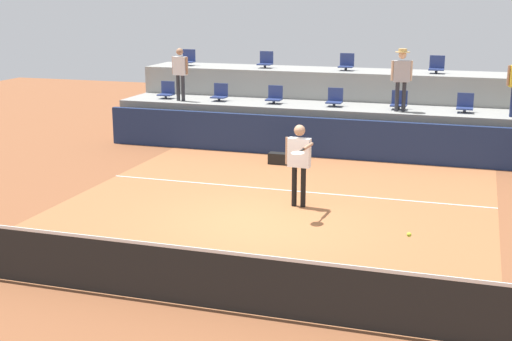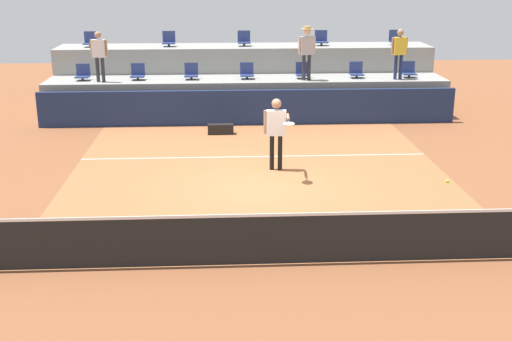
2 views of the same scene
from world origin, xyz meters
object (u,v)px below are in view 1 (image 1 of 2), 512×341
stadium_chair_upper_far_left (188,59)px  spectator_in_white (180,70)px  stadium_chair_upper_right (437,66)px  stadium_chair_lower_mid_left (275,96)px  stadium_chair_lower_far_left (167,91)px  stadium_chair_lower_center (335,99)px  stadium_chair_lower_right (465,104)px  stadium_chair_lower_left (220,94)px  spectator_with_hat (402,73)px  stadium_chair_lower_mid_right (399,102)px  equipment_bag (283,159)px  stadium_chair_upper_center (346,63)px  tennis_ball (409,235)px  tennis_player (299,157)px  stadium_chair_upper_left (266,61)px

stadium_chair_upper_far_left → spectator_in_white: bearing=-73.0°
stadium_chair_upper_right → spectator_in_white: bearing=-163.4°
stadium_chair_lower_mid_left → stadium_chair_upper_right: (4.50, 1.80, 0.85)m
stadium_chair_lower_far_left → stadium_chair_lower_center: size_ratio=1.00×
stadium_chair_lower_mid_left → stadium_chair_upper_far_left: bearing=152.9°
stadium_chair_lower_mid_left → stadium_chair_upper_right: 4.92m
stadium_chair_lower_center → stadium_chair_lower_right: same height
stadium_chair_lower_left → spectator_with_hat: bearing=-4.0°
stadium_chair_lower_center → stadium_chair_lower_mid_right: size_ratio=1.00×
stadium_chair_upper_far_left → spectator_in_white: (0.67, -2.18, -0.12)m
spectator_in_white → equipment_bag: 4.72m
stadium_chair_lower_mid_left → stadium_chair_upper_far_left: 4.04m
stadium_chair_upper_center → equipment_bag: (-0.86, -4.16, -2.16)m
stadium_chair_lower_left → tennis_ball: (6.68, -10.32, -0.36)m
stadium_chair_lower_mid_left → stadium_chair_lower_mid_right: bearing=0.0°
tennis_player → tennis_ball: 5.10m
spectator_with_hat → equipment_bag: (-2.78, -1.98, -2.15)m
spectator_with_hat → stadium_chair_lower_left: bearing=176.0°
stadium_chair_lower_center → stadium_chair_upper_far_left: bearing=161.3°
stadium_chair_lower_mid_left → stadium_chair_upper_center: (1.78, 1.80, 0.85)m
stadium_chair_lower_center → stadium_chair_upper_center: size_ratio=1.00×
stadium_chair_lower_mid_left → spectator_with_hat: bearing=-5.9°
stadium_chair_upper_center → tennis_ball: 12.59m
stadium_chair_upper_left → stadium_chair_upper_center: (2.61, 0.00, 0.00)m
stadium_chair_lower_mid_right → spectator_with_hat: 0.92m
stadium_chair_lower_center → stadium_chair_lower_mid_right: bearing=0.0°
stadium_chair_lower_mid_right → tennis_player: bearing=-102.8°
stadium_chair_lower_far_left → spectator_with_hat: (7.19, -0.38, 0.83)m
stadium_chair_lower_mid_left → stadium_chair_upper_left: (-0.82, 1.80, 0.85)m
stadium_chair_upper_right → stadium_chair_upper_left: bearing=180.0°
stadium_chair_lower_left → stadium_chair_upper_center: 4.03m
tennis_ball → stadium_chair_lower_far_left: bearing=129.3°
stadium_chair_lower_center → spectator_in_white: size_ratio=0.33×
stadium_chair_upper_far_left → equipment_bag: (4.44, -4.16, -2.16)m
stadium_chair_upper_center → spectator_with_hat: bearing=-48.6°
stadium_chair_lower_center → spectator_in_white: spectator_in_white is taller
stadium_chair_lower_right → spectator_with_hat: size_ratio=0.30×
stadium_chair_lower_mid_right → tennis_ball: size_ratio=7.65×
equipment_bag → tennis_player: bearing=-69.6°
stadium_chair_lower_left → stadium_chair_lower_right: bearing=0.0°
stadium_chair_lower_left → stadium_chair_lower_center: 3.53m
stadium_chair_lower_mid_left → stadium_chair_upper_center: size_ratio=1.00×
spectator_with_hat → equipment_bag: spectator_with_hat is taller
tennis_player → spectator_with_hat: bearing=75.6°
stadium_chair_lower_far_left → stadium_chair_lower_mid_left: same height
stadium_chair_lower_right → stadium_chair_upper_left: 6.55m
stadium_chair_lower_right → stadium_chair_upper_center: (-3.63, 1.80, 0.85)m
stadium_chair_lower_left → tennis_player: stadium_chair_lower_left is taller
stadium_chair_lower_left → stadium_chair_upper_left: stadium_chair_upper_left is taller
stadium_chair_lower_far_left → stadium_chair_upper_right: bearing=12.7°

